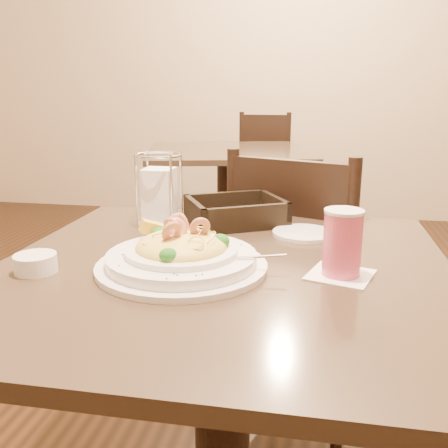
% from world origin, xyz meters
% --- Properties ---
extents(main_table, '(0.90, 0.90, 0.76)m').
position_xyz_m(main_table, '(0.00, 0.00, 0.52)').
color(main_table, black).
rests_on(main_table, ground).
extents(background_table, '(1.09, 1.09, 0.76)m').
position_xyz_m(background_table, '(-0.34, 1.95, 0.52)').
color(background_table, black).
rests_on(background_table, ground).
extents(dining_chair_near, '(0.54, 0.54, 0.93)m').
position_xyz_m(dining_chair_near, '(0.15, 0.57, 0.50)').
color(dining_chair_near, black).
rests_on(dining_chair_near, ground).
extents(dining_chair_far, '(0.43, 0.43, 0.93)m').
position_xyz_m(dining_chair_far, '(-0.21, 3.05, 0.50)').
color(dining_chair_far, black).
rests_on(dining_chair_far, ground).
extents(pasta_bowl, '(0.37, 0.33, 0.11)m').
position_xyz_m(pasta_bowl, '(-0.07, -0.04, 0.79)').
color(pasta_bowl, white).
rests_on(pasta_bowl, main_table).
extents(drink_glass, '(0.14, 0.14, 0.13)m').
position_xyz_m(drink_glass, '(0.23, -0.01, 0.82)').
color(drink_glass, white).
rests_on(drink_glass, main_table).
extents(bread_basket, '(0.30, 0.28, 0.06)m').
position_xyz_m(bread_basket, '(-0.03, 0.33, 0.78)').
color(bread_basket, black).
rests_on(bread_basket, main_table).
extents(napkin_caddy, '(0.12, 0.12, 0.19)m').
position_xyz_m(napkin_caddy, '(-0.21, 0.27, 0.84)').
color(napkin_caddy, silver).
rests_on(napkin_caddy, main_table).
extents(side_plate, '(0.15, 0.15, 0.01)m').
position_xyz_m(side_plate, '(0.15, 0.24, 0.76)').
color(side_plate, white).
rests_on(side_plate, main_table).
extents(butter_ramekin, '(0.10, 0.10, 0.04)m').
position_xyz_m(butter_ramekin, '(-0.34, -0.10, 0.77)').
color(butter_ramekin, white).
rests_on(butter_ramekin, main_table).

